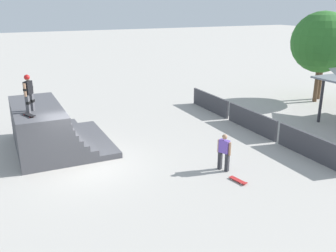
% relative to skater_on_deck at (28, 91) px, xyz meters
% --- Properties ---
extents(ground_plane, '(160.00, 160.00, 0.00)m').
position_rel_skater_on_deck_xyz_m(ground_plane, '(1.80, 1.54, -2.97)').
color(ground_plane, '#ADA8A0').
extents(quarter_pipe_ramp, '(5.02, 4.10, 2.07)m').
position_rel_skater_on_deck_xyz_m(quarter_pipe_ramp, '(-0.85, 0.67, -2.06)').
color(quarter_pipe_ramp, '#4C4C51').
rests_on(quarter_pipe_ramp, ground).
extents(skater_on_deck, '(0.63, 0.50, 1.56)m').
position_rel_skater_on_deck_xyz_m(skater_on_deck, '(0.00, 0.00, 0.00)').
color(skater_on_deck, '#4C4C51').
rests_on(skater_on_deck, quarter_pipe_ramp).
extents(skateboard_on_deck, '(0.82, 0.48, 0.09)m').
position_rel_skater_on_deck_xyz_m(skateboard_on_deck, '(0.65, -0.14, -0.84)').
color(skateboard_on_deck, red).
rests_on(skateboard_on_deck, quarter_pipe_ramp).
extents(bystander_walking, '(0.59, 0.36, 1.52)m').
position_rel_skater_on_deck_xyz_m(bystander_walking, '(4.53, 6.66, -2.13)').
color(bystander_walking, '#2D2D33').
rests_on(bystander_walking, ground).
extents(skateboard_on_ground, '(0.82, 0.35, 0.09)m').
position_rel_skater_on_deck_xyz_m(skateboard_on_ground, '(5.67, 6.60, -2.91)').
color(skateboard_on_ground, silver).
rests_on(skateboard_on_ground, ground).
extents(barrier_fence, '(12.29, 0.12, 1.05)m').
position_rel_skater_on_deck_xyz_m(barrier_fence, '(0.94, 10.72, -2.45)').
color(barrier_fence, '#3D3D42').
rests_on(barrier_fence, ground).
extents(tree_beside_pavilion, '(3.32, 3.32, 5.64)m').
position_rel_skater_on_deck_xyz_m(tree_beside_pavilion, '(-2.64, 19.16, 0.99)').
color(tree_beside_pavilion, brown).
rests_on(tree_beside_pavilion, ground).
extents(tree_far_back, '(3.94, 3.94, 5.94)m').
position_rel_skater_on_deck_xyz_m(tree_far_back, '(-2.17, 18.38, 0.99)').
color(tree_far_back, brown).
rests_on(tree_far_back, ground).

